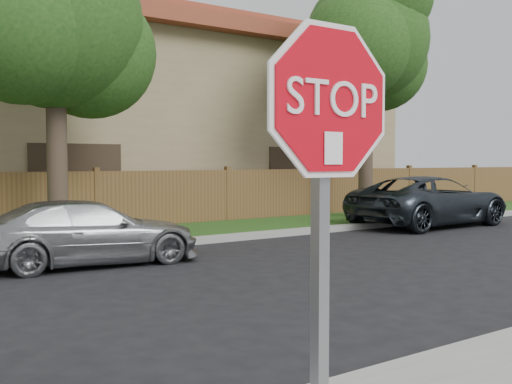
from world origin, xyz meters
TOP-DOWN VIEW (x-y plane):
  - tree_mid at (2.52, 9.57)m, footprint 4.80×3.90m
  - tree_right at (12.02, 9.57)m, footprint 4.80×3.90m
  - stop_sign at (0.42, -1.48)m, footprint 1.01×0.13m
  - sedan_right at (2.20, 6.88)m, footprint 4.13×1.95m
  - sedan_far_right at (12.45, 7.56)m, footprint 5.20×2.51m

SIDE VIEW (x-z plane):
  - sedan_right at x=2.20m, z-range 0.00..1.17m
  - sedan_far_right at x=12.45m, z-range 0.00..1.43m
  - stop_sign at x=0.42m, z-range 0.55..3.11m
  - tree_mid at x=2.52m, z-range 1.20..8.55m
  - tree_right at x=12.02m, z-range 1.47..9.67m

